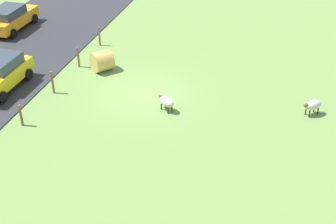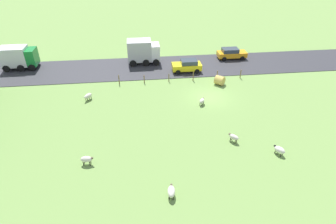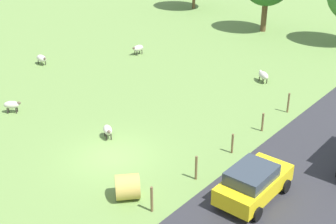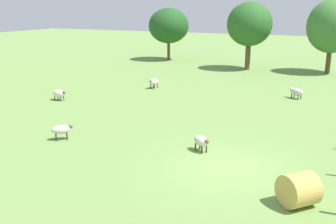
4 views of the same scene
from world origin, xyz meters
name	(u,v)px [view 1 (image 1 of 4)]	position (x,y,z in m)	size (l,w,h in m)	color
ground_plane	(143,94)	(0.00, 0.00, 0.00)	(160.00, 160.00, 0.00)	#6B8E47
sheep_0	(166,102)	(-1.65, 1.26, 0.51)	(1.03, 0.89, 0.75)	beige
sheep_4	(313,105)	(-8.64, -0.24, 0.54)	(1.04, 1.00, 0.79)	beige
hay_bale_0	(102,61)	(3.09, -2.06, 0.58)	(1.16, 1.16, 1.09)	tan
fence_post_0	(99,36)	(4.60, -5.33, 0.62)	(0.12, 0.12, 1.24)	brown
fence_post_1	(78,57)	(4.60, -2.11, 0.63)	(0.12, 0.12, 1.26)	brown
fence_post_2	(53,82)	(4.60, 1.10, 0.64)	(0.12, 0.12, 1.27)	brown
fence_post_3	(21,115)	(4.60, 4.32, 0.56)	(0.12, 0.12, 1.12)	brown
car_1	(10,18)	(11.45, -6.13, 0.89)	(2.05, 4.39, 1.61)	orange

